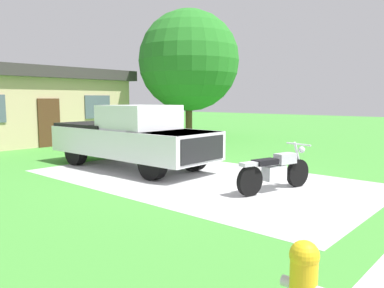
# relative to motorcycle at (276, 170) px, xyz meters

# --- Properties ---
(ground_plane) EXTENTS (80.00, 80.00, 0.00)m
(ground_plane) POSITION_rel_motorcycle_xyz_m (-0.09, 2.23, -0.47)
(ground_plane) COLOR #439236
(driveway_pad) EXTENTS (5.10, 8.92, 0.01)m
(driveway_pad) POSITION_rel_motorcycle_xyz_m (-0.09, 2.23, -0.47)
(driveway_pad) COLOR #B1B1B1
(driveway_pad) RESTS_ON ground
(motorcycle) EXTENTS (2.18, 0.86, 1.09)m
(motorcycle) POSITION_rel_motorcycle_xyz_m (0.00, 0.00, 0.00)
(motorcycle) COLOR black
(motorcycle) RESTS_ON ground
(pickup_truck) EXTENTS (2.09, 5.66, 1.90)m
(pickup_truck) POSITION_rel_motorcycle_xyz_m (-0.24, 4.83, 0.48)
(pickup_truck) COLOR black
(pickup_truck) RESTS_ON ground
(shade_tree) EXTENTS (5.29, 5.29, 6.72)m
(shade_tree) POSITION_rel_motorcycle_xyz_m (7.61, 9.46, 3.60)
(shade_tree) COLOR brown
(shade_tree) RESTS_ON ground
(neighbor_house) EXTENTS (9.60, 5.60, 3.50)m
(neighbor_house) POSITION_rel_motorcycle_xyz_m (0.70, 13.96, 1.32)
(neighbor_house) COLOR tan
(neighbor_house) RESTS_ON ground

